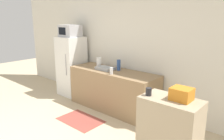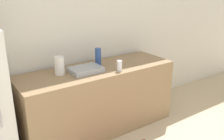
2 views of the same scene
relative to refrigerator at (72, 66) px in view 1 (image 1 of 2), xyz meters
name	(u,v)px [view 1 (image 1 of 2)]	position (x,y,z in m)	size (l,w,h in m)	color
wall_back	(129,50)	(1.54, 0.41, 0.54)	(8.00, 0.06, 2.60)	silver
refrigerator	(72,66)	(0.00, 0.00, 0.00)	(0.61, 0.61, 1.53)	white
microwave	(70,31)	(0.00, 0.00, 0.91)	(0.49, 0.42, 0.30)	#BCBCC1
counter	(113,90)	(1.44, -0.01, -0.32)	(2.09, 0.70, 0.88)	#937551
sink_basin	(105,68)	(1.25, -0.04, 0.15)	(0.39, 0.29, 0.06)	#9EA3A8
bottle_tall	(119,65)	(1.51, 0.10, 0.24)	(0.08, 0.08, 0.24)	#2D4C8C
bottle_short	(111,71)	(1.61, -0.25, 0.19)	(0.06, 0.06, 0.14)	silver
shelf_cabinet	(169,139)	(3.38, -1.17, -0.23)	(0.72, 0.43, 1.07)	tan
basket	(182,94)	(3.48, -1.12, 0.38)	(0.24, 0.21, 0.15)	orange
jar	(149,92)	(3.11, -1.25, 0.36)	(0.07, 0.07, 0.10)	#232328
paper_towel_roll	(99,62)	(0.95, 0.06, 0.23)	(0.12, 0.12, 0.22)	white
kitchen_rug	(80,120)	(1.34, -0.88, -0.76)	(0.89, 0.59, 0.01)	#99473D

